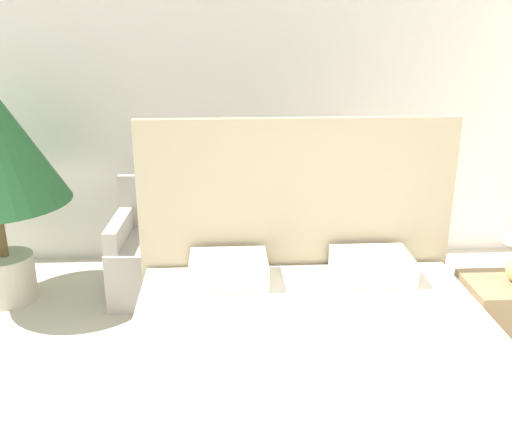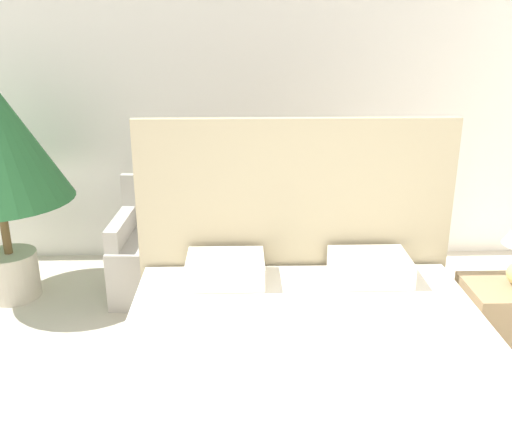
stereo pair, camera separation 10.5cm
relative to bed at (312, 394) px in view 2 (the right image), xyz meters
The scene contains 5 objects.
wall_back 2.70m from the bed, 95.15° to the left, with size 10.00×0.06×2.90m.
bed is the anchor object (origin of this frame).
armchair_near_window_left 1.95m from the bed, 118.99° to the left, with size 0.66×0.70×0.84m.
armchair_near_window_right 1.70m from the bed, 88.52° to the left, with size 0.67×0.71×0.84m.
nightstand 1.52m from the bed, 31.04° to the left, with size 0.55×0.44×0.46m.
Camera 2 is at (-0.11, -0.97, 1.98)m, focal length 40.00 mm.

